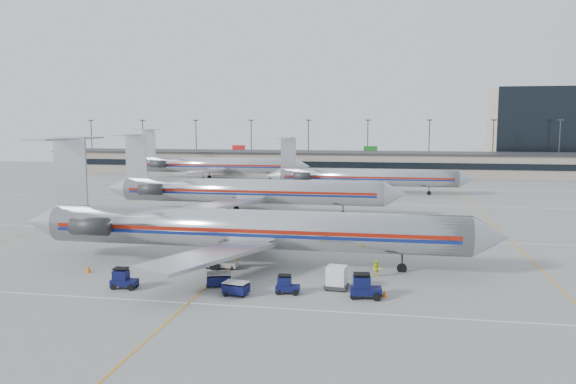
% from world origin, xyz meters
% --- Properties ---
extents(ground, '(260.00, 260.00, 0.00)m').
position_xyz_m(ground, '(0.00, 0.00, 0.00)').
color(ground, gray).
rests_on(ground, ground).
extents(apron_markings, '(160.00, 0.15, 0.02)m').
position_xyz_m(apron_markings, '(0.00, 10.00, 0.01)').
color(apron_markings, silver).
rests_on(apron_markings, ground).
extents(terminal, '(162.00, 17.00, 6.25)m').
position_xyz_m(terminal, '(0.00, 97.97, 3.16)').
color(terminal, gray).
rests_on(terminal, ground).
extents(light_mast_row, '(163.60, 0.40, 15.28)m').
position_xyz_m(light_mast_row, '(0.00, 112.00, 8.58)').
color(light_mast_row, '#38383D').
rests_on(light_mast_row, ground).
extents(distant_building, '(30.00, 20.00, 25.00)m').
position_xyz_m(distant_building, '(62.00, 128.00, 12.50)').
color(distant_building, tan).
rests_on(distant_building, ground).
extents(jet_foreground, '(49.00, 28.85, 12.83)m').
position_xyz_m(jet_foreground, '(1.06, -5.50, 3.72)').
color(jet_foreground, silver).
rests_on(jet_foreground, ground).
extents(jet_second_row, '(47.98, 28.25, 12.56)m').
position_xyz_m(jet_second_row, '(-6.75, 25.70, 3.64)').
color(jet_second_row, silver).
rests_on(jet_second_row, ground).
extents(jet_third_row, '(41.75, 25.68, 11.42)m').
position_xyz_m(jet_third_row, '(10.35, 55.08, 3.31)').
color(jet_third_row, silver).
rests_on(jet_third_row, ground).
extents(jet_back_row, '(46.99, 28.90, 12.85)m').
position_xyz_m(jet_back_row, '(-27.92, 76.63, 3.73)').
color(jet_back_row, silver).
rests_on(jet_back_row, ground).
extents(tug_left, '(2.26, 1.20, 1.80)m').
position_xyz_m(tug_left, '(-6.92, -15.21, 0.82)').
color(tug_left, '#0A0D39').
rests_on(tug_left, ground).
extents(tug_center, '(2.02, 1.09, 1.61)m').
position_xyz_m(tug_center, '(7.14, -14.20, 0.73)').
color(tug_center, '#0A0D39').
rests_on(tug_center, ground).
extents(tug_right, '(2.65, 1.55, 2.05)m').
position_xyz_m(tug_right, '(13.54, -14.32, 0.93)').
color(tug_right, '#0A0D39').
rests_on(tug_right, ground).
extents(cart_inner, '(2.19, 1.69, 1.12)m').
position_xyz_m(cart_inner, '(3.13, -15.34, 0.60)').
color(cart_inner, '#0A0D39').
rests_on(cart_inner, ground).
extents(cart_outer, '(2.38, 1.94, 1.18)m').
position_xyz_m(cart_outer, '(1.00, -13.14, 0.63)').
color(cart_outer, '#0A0D39').
rests_on(cart_outer, ground).
extents(uld_container, '(2.10, 1.83, 2.02)m').
position_xyz_m(uld_container, '(11.14, -12.24, 1.02)').
color(uld_container, '#2D2D30').
rests_on(uld_container, ground).
extents(belt_loader, '(3.81, 1.22, 2.01)m').
position_xyz_m(belt_loader, '(-0.56, -7.23, 0.54)').
color(belt_loader, gray).
rests_on(belt_loader, ground).
extents(ramp_worker_near, '(0.68, 0.70, 1.62)m').
position_xyz_m(ramp_worker_near, '(10.95, -9.82, 0.81)').
color(ramp_worker_near, '#7DC712').
rests_on(ramp_worker_near, ground).
extents(ramp_worker_far, '(0.77, 0.61, 1.54)m').
position_xyz_m(ramp_worker_far, '(14.44, -7.64, 0.77)').
color(ramp_worker_far, '#CEEA16').
rests_on(ramp_worker_far, ground).
extents(cone_right, '(0.52, 0.52, 0.60)m').
position_xyz_m(cone_right, '(15.18, -13.70, 0.30)').
color(cone_right, '#CE5706').
rests_on(cone_right, ground).
extents(cone_left, '(0.60, 0.60, 0.67)m').
position_xyz_m(cone_left, '(-12.54, -10.97, 0.33)').
color(cone_left, '#CE5706').
rests_on(cone_left, ground).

